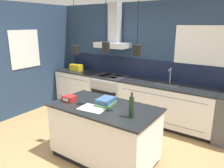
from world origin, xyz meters
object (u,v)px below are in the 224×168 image
at_px(bottle_on_island, 131,107).
at_px(red_supply_box, 69,98).
at_px(oven_range, 111,94).
at_px(book_stack, 106,102).
at_px(yellow_toolbox, 76,67).

relative_size(bottle_on_island, red_supply_box, 1.87).
xyz_separation_m(oven_range, book_stack, (1.04, -1.63, 0.51)).
bearing_deg(book_stack, red_supply_box, -160.99).
distance_m(bottle_on_island, red_supply_box, 1.16).
xyz_separation_m(book_stack, yellow_toolbox, (-2.18, 1.64, 0.03)).
height_order(bottle_on_island, book_stack, bottle_on_island).
bearing_deg(bottle_on_island, oven_range, 131.42).
relative_size(red_supply_box, yellow_toolbox, 0.55).
bearing_deg(yellow_toolbox, book_stack, -36.98).
xyz_separation_m(bottle_on_island, yellow_toolbox, (-2.74, 1.83, -0.07)).
height_order(bottle_on_island, red_supply_box, bottle_on_island).
height_order(oven_range, bottle_on_island, bottle_on_island).
bearing_deg(red_supply_box, oven_range, 103.99).
relative_size(oven_range, red_supply_box, 4.84).
bearing_deg(yellow_toolbox, red_supply_box, -49.20).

